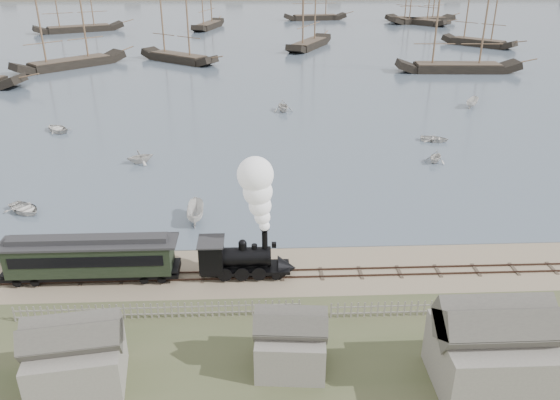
{
  "coord_description": "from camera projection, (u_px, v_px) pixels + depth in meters",
  "views": [
    {
      "loc": [
        0.28,
        -37.27,
        22.54
      ],
      "look_at": [
        2.08,
        4.02,
        3.5
      ],
      "focal_mm": 35.0,
      "sensor_mm": 36.0,
      "label": 1
    }
  ],
  "objects": [
    {
      "name": "harbor_water",
      "position": [
        254.0,
        18.0,
        197.48
      ],
      "size": [
        600.0,
        336.0,
        0.06
      ],
      "primitive_type": "cube",
      "color": "#4A596A",
      "rests_on": "ground"
    },
    {
      "name": "rowboat_4",
      "position": [
        436.0,
        156.0,
        62.94
      ],
      "size": [
        3.58,
        3.49,
        1.44
      ],
      "primitive_type": "imported",
      "rotation": [
        0.0,
        0.0,
        5.68
      ],
      "color": "silver",
      "rests_on": "harbor_water"
    },
    {
      "name": "rowboat_3",
      "position": [
        434.0,
        139.0,
        69.98
      ],
      "size": [
        3.59,
        4.19,
        0.73
      ],
      "primitive_type": "imported",
      "rotation": [
        0.0,
        0.0,
        1.22
      ],
      "color": "silver",
      "rests_on": "harbor_water"
    },
    {
      "name": "picket_fence_west",
      "position": [
        160.0,
        318.0,
        36.62
      ],
      "size": [
        19.0,
        0.1,
        1.2
      ],
      "primitive_type": null,
      "color": "gray",
      "rests_on": "ground"
    },
    {
      "name": "shed_right",
      "position": [
        485.0,
        384.0,
        31.04
      ],
      "size": [
        6.0,
        5.0,
        5.1
      ],
      "primitive_type": null,
      "color": "gray",
      "rests_on": "ground"
    },
    {
      "name": "rowboat_7",
      "position": [
        283.0,
        106.0,
        82.64
      ],
      "size": [
        4.08,
        3.75,
        1.8
      ],
      "primitive_type": "imported",
      "rotation": [
        0.0,
        0.0,
        0.27
      ],
      "color": "silver",
      "rests_on": "harbor_water"
    },
    {
      "name": "beached_dinghy",
      "position": [
        9.0,
        255.0,
        43.44
      ],
      "size": [
        2.68,
        3.73,
        0.77
      ],
      "primitive_type": "imported",
      "rotation": [
        0.0,
        0.0,
        1.56
      ],
      "color": "silver",
      "rests_on": "ground"
    },
    {
      "name": "schooner_4",
      "position": [
        464.0,
        20.0,
        105.67
      ],
      "size": [
        24.62,
        6.99,
        20.0
      ],
      "primitive_type": null,
      "rotation": [
        0.0,
        0.0,
        -0.06
      ],
      "color": "black",
      "rests_on": "harbor_water"
    },
    {
      "name": "shed_mid",
      "position": [
        290.0,
        366.0,
        32.42
      ],
      "size": [
        4.0,
        3.5,
        3.6
      ],
      "primitive_type": null,
      "color": "gray",
      "rests_on": "ground"
    },
    {
      "name": "passenger_coach",
      "position": [
        90.0,
        256.0,
        40.11
      ],
      "size": [
        12.85,
        2.48,
        3.12
      ],
      "color": "black",
      "rests_on": "ground"
    },
    {
      "name": "schooner_1",
      "position": [
        63.0,
        17.0,
        109.86
      ],
      "size": [
        21.03,
        20.05,
        20.0
      ],
      "primitive_type": null,
      "rotation": [
        0.0,
        0.0,
        0.75
      ],
      "color": "black",
      "rests_on": "harbor_water"
    },
    {
      "name": "locomotive",
      "position": [
        255.0,
        227.0,
        39.67
      ],
      "size": [
        7.26,
        2.71,
        9.05
      ],
      "color": "black",
      "rests_on": "ground"
    },
    {
      "name": "schooner_3",
      "position": [
        310.0,
        6.0,
        132.36
      ],
      "size": [
        13.79,
        21.13,
        20.0
      ],
      "primitive_type": null,
      "rotation": [
        0.0,
        0.0,
        1.11
      ],
      "color": "black",
      "rests_on": "harbor_water"
    },
    {
      "name": "rail_track",
      "position": [
        256.0,
        275.0,
        41.4
      ],
      "size": [
        120.0,
        1.8,
        0.16
      ],
      "color": "#3A271F",
      "rests_on": "ground"
    },
    {
      "name": "rowboat_2",
      "position": [
        195.0,
        213.0,
        49.33
      ],
      "size": [
        4.01,
        1.61,
        1.53
      ],
      "primitive_type": "imported",
      "rotation": [
        0.0,
        0.0,
        3.17
      ],
      "color": "silver",
      "rests_on": "harbor_water"
    },
    {
      "name": "schooner_2",
      "position": [
        175.0,
        14.0,
        115.49
      ],
      "size": [
        18.59,
        16.06,
        20.0
      ],
      "primitive_type": null,
      "rotation": [
        0.0,
        0.0,
        -0.67
      ],
      "color": "black",
      "rests_on": "harbor_water"
    },
    {
      "name": "schooner_5",
      "position": [
        484.0,
        5.0,
        135.08
      ],
      "size": [
        16.26,
        16.36,
        20.0
      ],
      "primitive_type": null,
      "rotation": [
        0.0,
        0.0,
        -0.79
      ],
      "color": "black",
      "rests_on": "harbor_water"
    },
    {
      "name": "ground",
      "position": [
        256.0,
        262.0,
        43.23
      ],
      "size": [
        600.0,
        600.0,
        0.0
      ],
      "primitive_type": "plane",
      "color": "tan",
      "rests_on": "ground"
    },
    {
      "name": "shed_left",
      "position": [
        81.0,
        384.0,
        31.04
      ],
      "size": [
        5.0,
        4.0,
        4.1
      ],
      "primitive_type": null,
      "color": "gray",
      "rests_on": "ground"
    },
    {
      "name": "rowboat_6",
      "position": [
        57.0,
        128.0,
        73.89
      ],
      "size": [
        4.89,
        4.91,
        0.84
      ],
      "primitive_type": "imported",
      "rotation": [
        0.0,
        0.0,
        3.94
      ],
      "color": "silver",
      "rests_on": "harbor_water"
    },
    {
      "name": "rowboat_1",
      "position": [
        140.0,
        156.0,
        62.67
      ],
      "size": [
        3.7,
        3.9,
        1.62
      ],
      "primitive_type": "imported",
      "rotation": [
        0.0,
        0.0,
        2.01
      ],
      "color": "silver",
      "rests_on": "harbor_water"
    },
    {
      "name": "rowboat_0",
      "position": [
        24.0,
        208.0,
        51.06
      ],
      "size": [
        4.52,
        4.72,
        0.8
      ],
      "primitive_type": "imported",
      "rotation": [
        0.0,
        0.0,
        0.92
      ],
      "color": "silver",
      "rests_on": "harbor_water"
    },
    {
      "name": "rowboat_5",
      "position": [
        472.0,
        103.0,
        85.0
      ],
      "size": [
        3.88,
        3.34,
        1.45
      ],
      "primitive_type": "imported",
      "rotation": [
        0.0,
        0.0,
        2.52
      ],
      "color": "silver",
      "rests_on": "harbor_water"
    },
    {
      "name": "picket_fence_east",
      "position": [
        441.0,
        315.0,
        36.92
      ],
      "size": [
        15.0,
        0.1,
        1.2
      ],
      "primitive_type": null,
      "color": "gray",
      "rests_on": "ground"
    }
  ]
}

